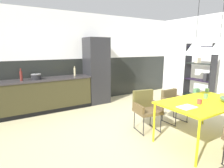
% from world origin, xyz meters
% --- Properties ---
extents(ground_plane, '(9.13, 9.13, 0.00)m').
position_xyz_m(ground_plane, '(0.00, 0.00, 0.00)').
color(ground_plane, tan).
extents(back_wall_splashback_dark, '(7.02, 0.12, 1.36)m').
position_xyz_m(back_wall_splashback_dark, '(0.00, 2.75, 0.68)').
color(back_wall_splashback_dark, black).
rests_on(back_wall_splashback_dark, ground).
extents(back_wall_panel_upper, '(7.02, 0.12, 1.36)m').
position_xyz_m(back_wall_panel_upper, '(0.00, 2.75, 2.04)').
color(back_wall_panel_upper, white).
rests_on(back_wall_panel_upper, back_wall_splashback_dark).
extents(kitchen_counter, '(3.19, 0.63, 0.89)m').
position_xyz_m(kitchen_counter, '(-1.78, 2.39, 0.45)').
color(kitchen_counter, '#36321B').
rests_on(kitchen_counter, ground).
extents(refrigerator_column, '(0.66, 0.60, 1.99)m').
position_xyz_m(refrigerator_column, '(0.15, 2.39, 1.00)').
color(refrigerator_column, '#232326').
rests_on(refrigerator_column, ground).
extents(dining_table, '(1.59, 0.94, 0.75)m').
position_xyz_m(dining_table, '(0.64, -0.83, 0.71)').
color(dining_table, yellow).
rests_on(dining_table, ground).
extents(armchair_by_stool, '(0.56, 0.55, 0.82)m').
position_xyz_m(armchair_by_stool, '(0.13, 0.11, 0.51)').
color(armchair_by_stool, brown).
rests_on(armchair_by_stool, ground).
extents(armchair_head_of_table, '(0.50, 0.48, 0.73)m').
position_xyz_m(armchair_head_of_table, '(0.97, 0.10, 0.48)').
color(armchair_head_of_table, brown).
rests_on(armchair_head_of_table, ground).
extents(open_book, '(0.29, 0.21, 0.02)m').
position_xyz_m(open_book, '(0.11, -0.88, 0.76)').
color(open_book, white).
rests_on(open_book, dining_table).
extents(mug_glass_clear, '(0.11, 0.07, 0.09)m').
position_xyz_m(mug_glass_clear, '(0.45, -0.87, 0.80)').
color(mug_glass_clear, '#B23D33').
rests_on(mug_glass_clear, dining_table).
extents(mug_short_terracotta, '(0.12, 0.08, 0.08)m').
position_xyz_m(mug_short_terracotta, '(1.37, -0.44, 0.80)').
color(mug_short_terracotta, '#5B8456').
rests_on(mug_short_terracotta, dining_table).
extents(mug_tall_blue, '(0.12, 0.08, 0.08)m').
position_xyz_m(mug_tall_blue, '(1.22, -0.84, 0.80)').
color(mug_tall_blue, gold).
rests_on(mug_tall_blue, dining_table).
extents(mug_white_ceramic, '(0.11, 0.07, 0.09)m').
position_xyz_m(mug_white_ceramic, '(0.86, -0.72, 0.80)').
color(mug_white_ceramic, '#5B8456').
rests_on(mug_white_ceramic, dining_table).
extents(cooking_pot, '(0.25, 0.25, 0.16)m').
position_xyz_m(cooking_pot, '(-1.60, 2.37, 0.96)').
color(cooking_pot, black).
rests_on(cooking_pot, kitchen_counter).
extents(bottle_vinegar_dark, '(0.06, 0.06, 0.28)m').
position_xyz_m(bottle_vinegar_dark, '(-0.52, 2.46, 1.01)').
color(bottle_vinegar_dark, tan).
rests_on(bottle_vinegar_dark, kitchen_counter).
extents(bottle_oil_tall, '(0.06, 0.06, 0.31)m').
position_xyz_m(bottle_oil_tall, '(-1.95, 2.35, 1.02)').
color(bottle_oil_tall, maroon).
rests_on(bottle_oil_tall, kitchen_counter).
extents(open_shelf_unit, '(0.30, 0.85, 1.82)m').
position_xyz_m(open_shelf_unit, '(2.70, 0.62, 0.92)').
color(open_shelf_unit, black).
rests_on(open_shelf_unit, ground).
extents(pendant_lamp_over_table_near, '(0.33, 0.33, 1.10)m').
position_xyz_m(pendant_lamp_over_table_near, '(0.33, -0.79, 1.70)').
color(pendant_lamp_over_table_near, black).
extents(pendant_lamp_over_table_far, '(0.36, 0.36, 1.09)m').
position_xyz_m(pendant_lamp_over_table_far, '(0.96, -0.82, 1.72)').
color(pendant_lamp_over_table_far, black).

